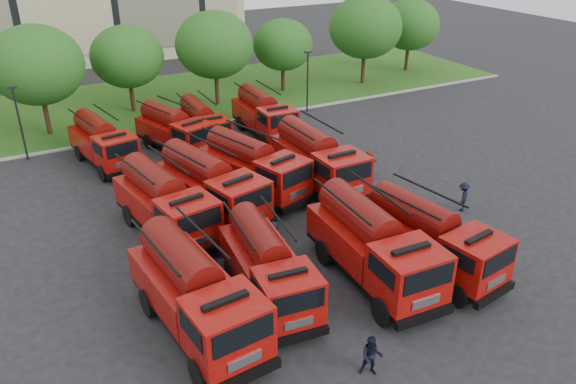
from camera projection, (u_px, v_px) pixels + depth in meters
name	position (u px, v px, depth m)	size (l,w,h in m)	color
ground	(271.00, 240.00, 29.00)	(140.00, 140.00, 0.00)	black
lawn	(140.00, 103.00, 49.49)	(70.00, 16.00, 0.12)	#1D4913
curb	(167.00, 132.00, 43.09)	(70.00, 0.30, 0.14)	gray
tree_2	(37.00, 65.00, 40.20)	(6.72, 6.72, 8.22)	#382314
tree_3	(127.00, 57.00, 45.42)	(5.88, 5.88, 7.19)	#382314
tree_4	(214.00, 45.00, 46.94)	(6.55, 6.55, 8.01)	#382314
tree_5	(283.00, 45.00, 51.07)	(5.46, 5.46, 6.68)	#382314
tree_6	(366.00, 27.00, 52.74)	(6.89, 6.89, 8.42)	#382314
tree_7	(410.00, 25.00, 57.56)	(6.05, 6.05, 7.39)	#382314
lamp_post_0	(19.00, 120.00, 37.07)	(0.60, 0.25, 5.11)	black
lamp_post_1	(308.00, 78.00, 46.33)	(0.60, 0.25, 5.11)	black
fire_truck_0	(195.00, 293.00, 21.98)	(3.53, 8.18, 3.62)	black
fire_truck_1	(267.00, 267.00, 23.96)	(3.18, 7.29, 3.22)	black
fire_truck_2	(372.00, 245.00, 25.13)	(3.23, 8.10, 3.63)	black
fire_truck_3	(430.00, 238.00, 25.97)	(3.63, 7.67, 3.35)	black
fire_truck_4	(165.00, 203.00, 28.91)	(3.84, 7.95, 3.47)	black
fire_truck_5	(210.00, 186.00, 30.59)	(4.50, 8.25, 3.57)	black
fire_truck_6	(253.00, 167.00, 33.07)	(4.64, 7.95, 3.43)	black
fire_truck_7	(317.00, 159.00, 33.89)	(3.01, 7.90, 3.57)	black
fire_truck_8	(103.00, 142.00, 37.03)	(3.53, 7.17, 3.13)	black
fire_truck_9	(174.00, 130.00, 39.11)	(4.19, 7.17, 3.10)	black
fire_truck_10	(202.00, 124.00, 40.47)	(2.48, 6.59, 2.98)	black
fire_truck_11	(264.00, 114.00, 41.95)	(2.71, 7.16, 3.24)	black
firefighter_0	(418.00, 311.00, 23.83)	(0.72, 0.53, 1.97)	black
firefighter_1	(370.00, 373.00, 20.61)	(0.82, 0.45, 1.68)	black
firefighter_2	(489.00, 265.00, 26.91)	(1.07, 0.61, 1.83)	#9A280B
firefighter_3	(461.00, 210.00, 31.89)	(1.11, 0.57, 1.72)	black
firefighter_4	(274.00, 257.00, 27.59)	(0.94, 0.62, 1.93)	black
firefighter_5	(368.00, 176.00, 36.07)	(1.58, 0.68, 1.70)	#9A280B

